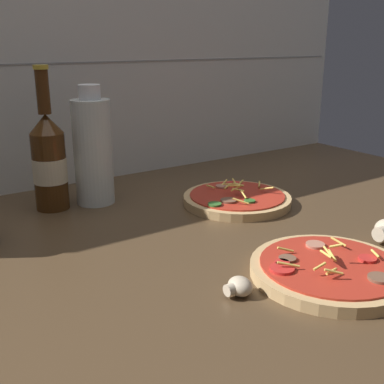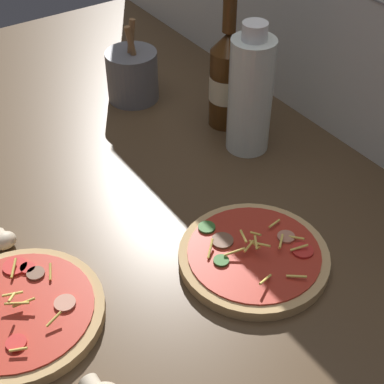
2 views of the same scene
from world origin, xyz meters
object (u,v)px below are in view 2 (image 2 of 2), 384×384
Objects in this scene: pizza_near at (19,313)px; oil_bottle at (250,94)px; pizza_far at (254,256)px; beer_bottle at (227,77)px; mushroom_right at (4,240)px; utensil_crock at (132,75)px.

pizza_near is 52.60cm from oil_bottle.
pizza_far is 0.79× the size of beer_bottle.
pizza_near is at bearing -105.99° from pizza_far.
mushroom_right is (8.82, -47.86, -8.64)cm from beer_bottle.
beer_bottle is at bearing 150.01° from pizza_far.
beer_bottle is 8.81cm from oil_bottle.
beer_bottle is 1.64× the size of utensil_crock.
beer_bottle reaches higher than utensil_crock.
oil_bottle is at bearing 18.26° from utensil_crock.
oil_bottle reaches higher than utensil_crock.
pizza_near reaches higher than mushroom_right.
utensil_crock reaches higher than pizza_near.
pizza_near is at bearing -44.74° from utensil_crock.
pizza_near is 1.34× the size of utensil_crock.
beer_bottle reaches higher than pizza_far.
oil_bottle is 28.73cm from utensil_crock.
pizza_far is (9.27, 32.35, 0.02)cm from pizza_near.
utensil_crock is (-41.13, 40.76, 4.31)cm from pizza_near.
beer_bottle is at bearing 114.30° from pizza_near.
oil_bottle is 1.41× the size of utensil_crock.
beer_bottle is 7.33× the size of mushroom_right.
pizza_far is at bearing -36.06° from oil_bottle.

